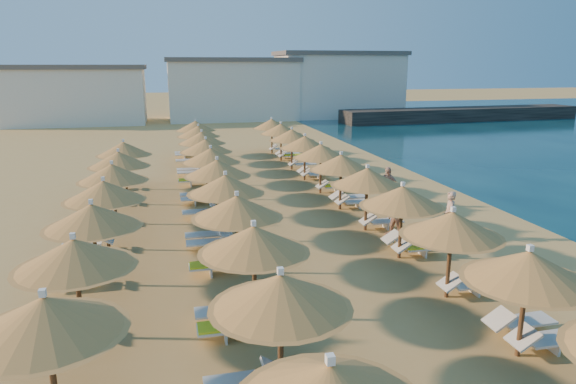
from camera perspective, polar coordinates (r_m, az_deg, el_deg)
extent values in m
plane|color=tan|center=(18.51, 3.00, -6.84)|extent=(220.00, 220.00, 0.00)
cube|color=black|center=(65.30, 18.73, 8.20)|extent=(30.17, 5.59, 1.50)
cube|color=white|center=(63.10, -22.54, 9.75)|extent=(15.00, 8.00, 6.00)
cube|color=#59514C|center=(62.99, -22.82, 12.69)|extent=(15.60, 8.48, 0.50)
cube|color=white|center=(63.60, -6.24, 11.10)|extent=(15.00, 8.00, 6.80)
cube|color=#59514C|center=(63.52, -6.33, 14.39)|extent=(15.60, 8.48, 0.50)
cube|color=white|center=(66.84, 5.61, 11.60)|extent=(15.00, 8.00, 7.60)
cube|color=#59514C|center=(66.79, 5.69, 15.08)|extent=(15.60, 8.48, 0.50)
cylinder|color=brown|center=(13.15, 24.58, -12.21)|extent=(0.12, 0.12, 2.12)
cone|color=#A0652E|center=(12.70, 25.11, -7.46)|extent=(2.71, 2.71, 0.71)
cone|color=#A0652E|center=(12.81, 24.97, -8.70)|extent=(2.93, 2.93, 0.12)
cube|color=white|center=(12.56, 25.31, -5.64)|extent=(0.12, 0.12, 0.14)
cylinder|color=brown|center=(15.53, 17.44, -7.51)|extent=(0.12, 0.12, 2.12)
cone|color=#A0652E|center=(15.16, 17.76, -3.39)|extent=(2.71, 2.71, 0.71)
cone|color=#A0652E|center=(15.24, 17.68, -4.46)|extent=(2.93, 2.93, 0.12)
cube|color=white|center=(15.04, 17.88, -1.84)|extent=(0.12, 0.12, 0.14)
cylinder|color=brown|center=(18.16, 12.39, -4.03)|extent=(0.12, 0.12, 2.12)
cone|color=#A0652E|center=(17.84, 12.58, -0.46)|extent=(2.71, 2.71, 0.71)
cone|color=#A0652E|center=(17.91, 12.53, -1.38)|extent=(2.93, 2.93, 0.12)
cube|color=white|center=(17.74, 12.65, 0.87)|extent=(0.12, 0.12, 0.14)
cylinder|color=brown|center=(20.94, 8.67, -1.43)|extent=(0.12, 0.12, 2.12)
cone|color=#A0652E|center=(20.67, 8.79, 1.69)|extent=(2.71, 2.71, 0.71)
cone|color=#A0652E|center=(20.73, 8.76, 0.89)|extent=(2.93, 2.93, 0.12)
cube|color=white|center=(20.58, 8.83, 2.85)|extent=(0.12, 0.12, 0.14)
cylinder|color=brown|center=(23.83, 5.85, 0.55)|extent=(0.12, 0.12, 2.12)
cone|color=#A0652E|center=(23.58, 5.92, 3.31)|extent=(2.71, 2.71, 0.71)
cone|color=#A0652E|center=(23.64, 5.90, 2.60)|extent=(2.93, 2.93, 0.12)
cube|color=white|center=(23.51, 5.94, 4.33)|extent=(0.12, 0.12, 0.14)
cylinder|color=brown|center=(26.78, 3.64, 2.10)|extent=(0.12, 0.12, 2.12)
cone|color=#A0652E|center=(26.56, 3.68, 4.57)|extent=(2.71, 2.71, 0.71)
cone|color=#A0652E|center=(26.61, 3.67, 3.94)|extent=(2.93, 2.93, 0.12)
cube|color=white|center=(26.49, 3.69, 5.48)|extent=(0.12, 0.12, 0.14)
cylinder|color=brown|center=(29.77, 1.87, 3.34)|extent=(0.12, 0.12, 2.12)
cone|color=#A0652E|center=(29.58, 1.88, 5.56)|extent=(2.71, 2.71, 0.71)
cone|color=#A0652E|center=(29.62, 1.88, 5.00)|extent=(2.93, 2.93, 0.12)
cube|color=white|center=(29.52, 1.89, 6.38)|extent=(0.12, 0.12, 0.14)
cylinder|color=brown|center=(32.81, 0.42, 4.35)|extent=(0.12, 0.12, 2.12)
cone|color=#A0652E|center=(32.63, 0.42, 6.37)|extent=(2.71, 2.71, 0.71)
cone|color=#A0652E|center=(32.67, 0.42, 5.85)|extent=(2.93, 2.93, 0.12)
cube|color=white|center=(32.58, 0.42, 7.11)|extent=(0.12, 0.12, 0.14)
cylinder|color=brown|center=(35.86, -0.79, 5.18)|extent=(0.12, 0.12, 2.12)
cone|color=#A0652E|center=(35.70, -0.79, 7.04)|extent=(2.71, 2.71, 0.71)
cone|color=#A0652E|center=(35.74, -0.79, 6.56)|extent=(2.93, 2.93, 0.12)
cube|color=white|center=(35.65, -0.80, 7.72)|extent=(0.12, 0.12, 0.14)
cylinder|color=brown|center=(38.94, -1.81, 5.88)|extent=(0.12, 0.12, 2.12)
cone|color=#A0652E|center=(38.79, -1.82, 7.59)|extent=(2.71, 2.71, 0.71)
cone|color=#A0652E|center=(38.83, -1.82, 7.16)|extent=(2.93, 2.93, 0.12)
cube|color=white|center=(38.75, -1.82, 8.22)|extent=(0.12, 0.12, 0.14)
cube|color=white|center=(7.43, 4.71, -18.05)|extent=(0.12, 0.12, 0.14)
cylinder|color=brown|center=(10.88, -0.82, -16.53)|extent=(0.12, 0.12, 2.12)
cone|color=#A0652E|center=(10.34, -0.84, -10.95)|extent=(2.71, 2.71, 0.71)
cone|color=#A0652E|center=(10.47, -0.84, -12.42)|extent=(2.93, 2.93, 0.12)
cube|color=white|center=(10.16, -0.85, -8.77)|extent=(0.12, 0.12, 0.14)
cylinder|color=brown|center=(13.67, -3.74, -9.88)|extent=(0.12, 0.12, 2.12)
cone|color=#A0652E|center=(13.24, -3.82, -5.25)|extent=(2.71, 2.71, 0.71)
cone|color=#A0652E|center=(13.34, -3.80, -6.45)|extent=(2.93, 2.93, 0.12)
cube|color=white|center=(13.10, -3.85, -3.49)|extent=(0.12, 0.12, 0.14)
cylinder|color=brown|center=(16.59, -5.59, -5.50)|extent=(0.12, 0.12, 2.12)
cone|color=#A0652E|center=(16.24, -5.69, -1.62)|extent=(2.71, 2.71, 0.71)
cone|color=#A0652E|center=(16.32, -5.66, -2.62)|extent=(2.93, 2.93, 0.12)
cube|color=white|center=(16.13, -5.72, -0.16)|extent=(0.12, 0.12, 0.14)
cylinder|color=brown|center=(19.60, -6.86, -2.45)|extent=(0.12, 0.12, 2.12)
cone|color=#A0652E|center=(19.30, -6.96, 0.87)|extent=(2.71, 2.71, 0.71)
cone|color=#A0652E|center=(19.37, -6.93, 0.02)|extent=(2.93, 2.93, 0.12)
cube|color=white|center=(19.21, -7.00, 2.11)|extent=(0.12, 0.12, 0.14)
cylinder|color=brown|center=(22.65, -7.78, -0.22)|extent=(0.12, 0.12, 2.12)
cone|color=#A0652E|center=(22.40, -7.88, 2.68)|extent=(2.71, 2.71, 0.71)
cone|color=#A0652E|center=(22.46, -7.86, 1.94)|extent=(2.93, 2.93, 0.12)
cube|color=white|center=(22.32, -7.92, 3.75)|extent=(0.12, 0.12, 0.14)
cylinder|color=brown|center=(25.74, -8.49, 1.48)|extent=(0.12, 0.12, 2.12)
cone|color=#A0652E|center=(25.51, -8.58, 4.05)|extent=(2.71, 2.71, 0.71)
cone|color=#A0652E|center=(25.57, -8.56, 3.39)|extent=(2.93, 2.93, 0.12)
cube|color=white|center=(25.44, -8.62, 4.99)|extent=(0.12, 0.12, 0.14)
cylinder|color=brown|center=(28.85, -9.04, 2.82)|extent=(0.12, 0.12, 2.12)
cone|color=#A0652E|center=(28.64, -9.13, 5.11)|extent=(2.71, 2.71, 0.71)
cone|color=#A0652E|center=(28.69, -9.11, 4.53)|extent=(2.93, 2.93, 0.12)
cube|color=white|center=(28.58, -9.16, 5.96)|extent=(0.12, 0.12, 0.14)
cylinder|color=brown|center=(31.97, -9.49, 3.90)|extent=(0.12, 0.12, 2.12)
cone|color=#A0652E|center=(31.78, -9.57, 5.97)|extent=(2.71, 2.71, 0.71)
cone|color=#A0652E|center=(31.83, -9.55, 5.44)|extent=(2.93, 2.93, 0.12)
cube|color=white|center=(31.73, -9.60, 6.73)|extent=(0.12, 0.12, 0.14)
cylinder|color=brown|center=(35.10, -9.85, 4.78)|extent=(0.12, 0.12, 2.12)
cone|color=#A0652E|center=(34.93, -9.93, 6.67)|extent=(2.71, 2.71, 0.71)
cone|color=#A0652E|center=(34.97, -9.91, 6.19)|extent=(2.93, 2.93, 0.12)
cube|color=white|center=(34.88, -9.96, 7.37)|extent=(0.12, 0.12, 0.14)
cylinder|color=brown|center=(38.24, -10.16, 5.52)|extent=(0.12, 0.12, 2.12)
cone|color=#A0652E|center=(38.09, -10.24, 7.26)|extent=(2.71, 2.71, 0.71)
cone|color=#A0652E|center=(38.12, -10.22, 6.81)|extent=(2.93, 2.93, 0.12)
cube|color=white|center=(38.04, -10.27, 7.89)|extent=(0.12, 0.12, 0.14)
cylinder|color=brown|center=(10.95, -24.70, -17.75)|extent=(0.12, 0.12, 2.12)
cone|color=#A0652E|center=(10.40, -25.37, -12.24)|extent=(2.71, 2.71, 0.71)
cone|color=#A0652E|center=(10.53, -25.20, -13.69)|extent=(2.93, 2.93, 0.12)
cube|color=white|center=(10.23, -25.62, -10.08)|extent=(0.12, 0.12, 0.14)
cylinder|color=brown|center=(13.72, -22.18, -10.86)|extent=(0.12, 0.12, 2.12)
cone|color=#A0652E|center=(13.29, -22.65, -6.27)|extent=(2.71, 2.71, 0.71)
cone|color=#A0652E|center=(13.39, -22.53, -7.47)|extent=(2.93, 2.93, 0.12)
cube|color=white|center=(13.15, -22.82, -4.53)|extent=(0.12, 0.12, 0.14)
cylinder|color=brown|center=(16.64, -20.59, -6.32)|extent=(0.12, 0.12, 2.12)
cone|color=#A0652E|center=(16.28, -20.95, -2.46)|extent=(2.71, 2.71, 0.71)
cone|color=#A0652E|center=(16.37, -20.85, -3.46)|extent=(2.93, 2.93, 0.12)
cube|color=white|center=(16.17, -21.08, -1.01)|extent=(0.12, 0.12, 0.14)
cylinder|color=brown|center=(19.64, -19.50, -3.15)|extent=(0.12, 0.12, 2.12)
cone|color=#A0652E|center=(19.34, -19.78, 0.16)|extent=(2.71, 2.71, 0.71)
cone|color=#A0652E|center=(19.41, -19.71, -0.69)|extent=(2.93, 2.93, 0.12)
cube|color=white|center=(19.25, -19.89, 1.39)|extent=(0.12, 0.12, 0.14)
cylinder|color=brown|center=(22.68, -18.71, -0.83)|extent=(0.12, 0.12, 2.12)
cone|color=#A0652E|center=(22.43, -18.94, 2.06)|extent=(2.71, 2.71, 0.71)
cone|color=#A0652E|center=(22.49, -18.88, 1.32)|extent=(2.93, 2.93, 0.12)
cube|color=white|center=(22.35, -19.03, 3.13)|extent=(0.12, 0.12, 0.14)
cylinder|color=brown|center=(25.77, -18.10, 0.95)|extent=(0.12, 0.12, 2.12)
cone|color=#A0652E|center=(25.54, -18.30, 3.50)|extent=(2.71, 2.71, 0.71)
cone|color=#A0652E|center=(25.59, -18.25, 2.85)|extent=(2.93, 2.93, 0.12)
cube|color=white|center=(25.47, -18.37, 4.44)|extent=(0.12, 0.12, 0.14)
cylinder|color=brown|center=(28.87, -17.62, 2.34)|extent=(0.12, 0.12, 2.12)
cone|color=#A0652E|center=(28.67, -17.80, 4.63)|extent=(2.71, 2.71, 0.71)
cone|color=#A0652E|center=(28.71, -17.75, 4.04)|extent=(2.93, 2.93, 0.12)
cube|color=white|center=(28.61, -17.86, 5.47)|extent=(0.12, 0.12, 0.14)
cube|color=white|center=(14.01, 27.27, -14.26)|extent=(1.37, 0.64, 0.06)
cube|color=white|center=(14.08, 27.20, -14.84)|extent=(0.06, 0.57, 0.32)
cube|color=white|center=(13.47, 24.65, -14.44)|extent=(0.58, 0.64, 0.40)
cube|color=white|center=(14.61, 24.97, -12.80)|extent=(1.37, 0.64, 0.06)
cube|color=white|center=(14.68, 24.90, -13.36)|extent=(0.06, 0.57, 0.32)
cube|color=white|center=(14.10, 22.39, -12.90)|extent=(0.58, 0.64, 0.40)
cube|color=white|center=(11.15, -5.63, -20.28)|extent=(1.37, 0.64, 0.06)
cube|color=white|center=(11.18, -1.33, -19.24)|extent=(0.58, 0.64, 0.40)
cube|color=white|center=(16.27, 20.02, -9.55)|extent=(1.37, 0.64, 0.06)
cube|color=white|center=(16.33, 19.97, -10.06)|extent=(0.06, 0.57, 0.32)
cube|color=white|center=(15.81, 17.59, -9.49)|extent=(0.58, 0.64, 0.40)
cube|color=white|center=(13.88, -7.45, -12.96)|extent=(1.37, 0.64, 0.06)
cube|color=white|center=(13.96, -7.43, -13.54)|extent=(0.06, 0.57, 0.32)
cube|color=white|center=(13.91, -4.11, -12.17)|extent=(0.58, 0.64, 0.40)
cube|color=white|center=(13.09, -7.03, -14.72)|extent=(1.37, 0.64, 0.06)
cube|color=white|center=(13.17, -7.00, -15.33)|extent=(0.06, 0.57, 0.32)
cube|color=white|center=(13.12, -3.46, -13.88)|extent=(0.58, 0.64, 0.40)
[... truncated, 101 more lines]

